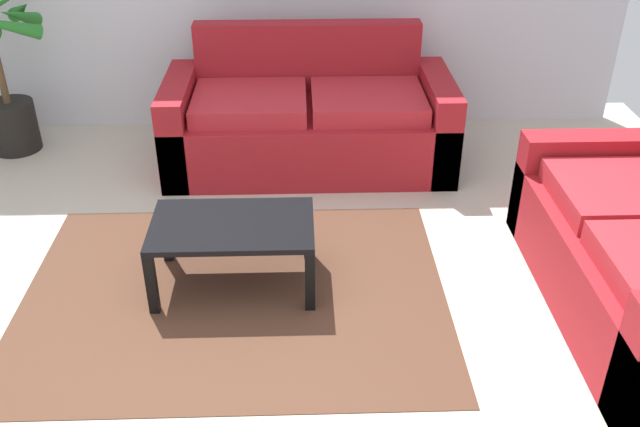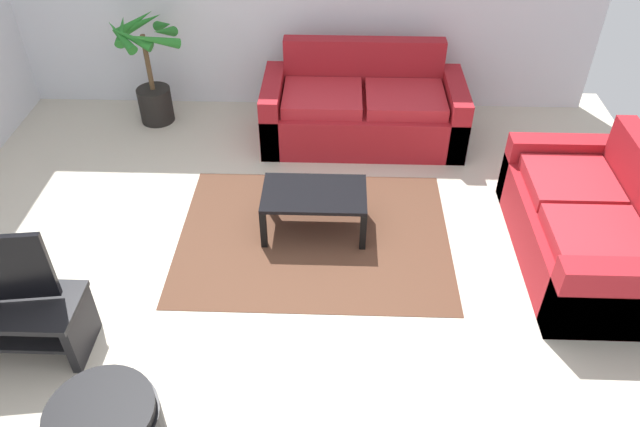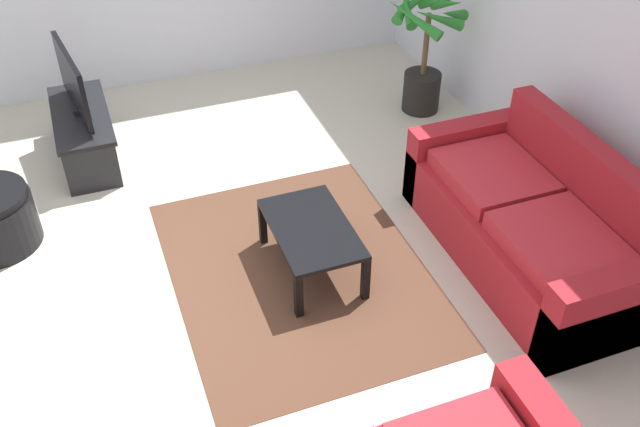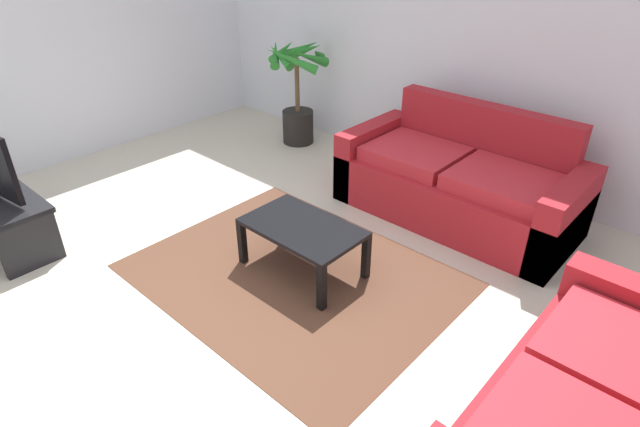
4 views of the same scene
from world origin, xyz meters
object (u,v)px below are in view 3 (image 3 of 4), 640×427
at_px(tv_stand, 83,128).
at_px(tv, 73,82).
at_px(coffee_table, 312,233).
at_px(potted_palm, 424,56).
at_px(couch_main, 530,224).

height_order(tv_stand, tv, tv).
relative_size(coffee_table, potted_palm, 0.74).
distance_m(tv, potted_palm, 3.02).
relative_size(tv, coffee_table, 1.07).
distance_m(couch_main, tv, 3.68).
bearing_deg(tv_stand, coffee_table, 33.08).
xyz_separation_m(couch_main, tv_stand, (-2.41, -2.75, -0.02)).
bearing_deg(coffee_table, potted_palm, 135.25).
height_order(couch_main, potted_palm, potted_palm).
bearing_deg(potted_palm, couch_main, -6.82).
bearing_deg(tv_stand, potted_palm, 84.79).
bearing_deg(couch_main, tv_stand, -131.29).
bearing_deg(coffee_table, tv_stand, -146.92).
height_order(couch_main, coffee_table, couch_main).
distance_m(tv_stand, tv, 0.43).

